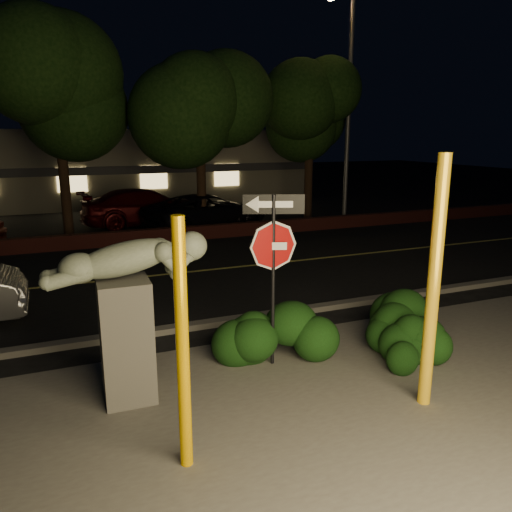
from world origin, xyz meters
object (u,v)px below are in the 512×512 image
Objects in this scene: streetlight at (345,92)px; parked_car_dark at (207,212)px; parked_car_darkred at (146,207)px; signpost at (273,246)px; sculpture at (127,301)px; yellow_pole_left at (183,348)px; yellow_pole_right at (434,286)px.

parked_car_dark is (-5.80, 0.78, -4.75)m from streetlight.
parked_car_darkred is (-7.93, 2.58, -4.69)m from streetlight.
signpost is 2.43m from sculpture.
sculpture reaches higher than parked_car_dark.
yellow_pole_left is 2.91m from signpost.
signpost is at bearing 45.43° from yellow_pole_left.
yellow_pole_right is 0.39× the size of streetlight.
yellow_pole_right is 16.09m from parked_car_darkred.
yellow_pole_right is at bearing -32.22° from signpost.
parked_car_dark is (2.13, -1.80, -0.06)m from parked_car_darkred.
yellow_pole_left reaches higher than sculpture.
yellow_pole_left is at bearing -77.48° from sculpture.
streetlight is at bearing 49.13° from sculpture.
yellow_pole_right is (3.51, 0.05, 0.30)m from yellow_pole_left.
yellow_pole_left is 17.48m from streetlight.
yellow_pole_left is 0.55× the size of parked_car_darkred.
signpost reaches higher than parked_car_dark.
yellow_pole_right is at bearing 0.89° from yellow_pole_left.
sculpture is 13.45m from parked_car_dark.
yellow_pole_right is 2.50m from signpost.
sculpture is at bearing 155.83° from yellow_pole_right.
sculpture is 0.47× the size of parked_car_dark.
streetlight is at bearing 74.53° from signpost.
yellow_pole_left reaches higher than parked_car_dark.
parked_car_dark is at bearing 72.27° from yellow_pole_left.
sculpture is 0.26× the size of streetlight.
streetlight is 7.53m from parked_car_dark.
parked_car_darkred is (-1.08, 16.02, -1.00)m from yellow_pole_right.
yellow_pole_right is 14.30m from parked_car_dark.
streetlight reaches higher than yellow_pole_left.
signpost reaches higher than sculpture.
yellow_pole_left is 16.27m from parked_car_darkred.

